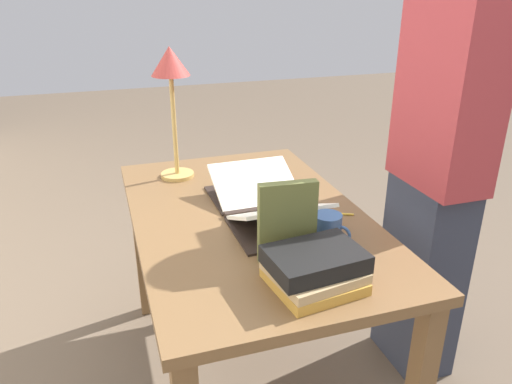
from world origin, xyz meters
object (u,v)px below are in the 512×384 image
Objects in this scene: book_stack_tall at (315,269)px; coffee_mug at (328,231)px; book_standing_upright at (287,222)px; person_reader at (436,175)px; reading_lamp at (171,77)px; pencil at (329,213)px; open_book at (267,203)px.

coffee_mug is at bearing -34.28° from book_stack_tall.
book_stack_tall is 0.17m from book_standing_upright.
reading_lamp is at bearing -120.74° from person_reader.
book_stack_tall reaches higher than pencil.
person_reader reaches higher than reading_lamp.
reading_lamp is at bearing 40.26° from pencil.
open_book is 1.07× the size of reading_lamp.
person_reader reaches higher than open_book.
book_stack_tall is 0.22m from coffee_mug.
person_reader reaches higher than book_standing_upright.
coffee_mug is 0.67× the size of pencil.
book_stack_tall is 0.16× the size of person_reader.
book_stack_tall is 1.09× the size of book_standing_upright.
person_reader reaches higher than coffee_mug.
open_book is at bearing -3.62° from book_stack_tall.
open_book is 0.63m from person_reader.
reading_lamp reaches higher than book_stack_tall.
coffee_mug is at bearing 152.85° from pencil.
book_stack_tall is 0.50× the size of reading_lamp.
reading_lamp is (0.75, 0.19, 0.29)m from book_standing_upright.
reading_lamp is 0.31× the size of person_reader.
book_standing_upright is at bearing -70.61° from person_reader.
book_standing_upright is 0.82m from reading_lamp.
person_reader reaches higher than book_stack_tall.
book_stack_tall is at bearing -167.30° from book_standing_upright.
open_book reaches higher than coffee_mug.
open_book is at bearing 65.88° from pencil.
person_reader reaches higher than pencil.
open_book reaches higher than book_stack_tall.
book_stack_tall is at bearing -166.82° from reading_lamp.
reading_lamp is (0.90, 0.21, 0.36)m from book_stack_tall.
person_reader is at bearing -65.57° from book_standing_upright.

